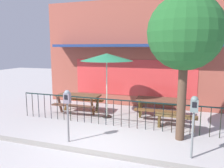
# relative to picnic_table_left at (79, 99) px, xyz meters

# --- Properties ---
(ground) EXTENTS (40.00, 40.00, 0.00)m
(ground) POSITION_rel_picnic_table_left_xyz_m (1.91, -2.72, -0.61)
(ground) COLOR #ADA9AA
(pub_storefront) EXTENTS (8.82, 1.34, 4.94)m
(pub_storefront) POSITION_rel_picnic_table_left_xyz_m (1.91, 2.03, 1.86)
(pub_storefront) COLOR #572C1D
(pub_storefront) RESTS_ON ground
(patio_fence_front) EXTENTS (7.43, 0.04, 0.97)m
(patio_fence_front) POSITION_rel_picnic_table_left_xyz_m (1.91, -1.07, 0.05)
(patio_fence_front) COLOR black
(patio_fence_front) RESTS_ON ground
(picnic_table_left) EXTENTS (1.84, 1.41, 0.79)m
(picnic_table_left) POSITION_rel_picnic_table_left_xyz_m (0.00, 0.00, 0.00)
(picnic_table_left) COLOR brown
(picnic_table_left) RESTS_ON ground
(picnic_table_right) EXTENTS (1.86, 1.44, 0.79)m
(picnic_table_right) POSITION_rel_picnic_table_left_xyz_m (3.35, 0.34, 0.00)
(picnic_table_right) COLOR brown
(picnic_table_right) RESTS_ON ground
(patio_umbrella) EXTENTS (2.04, 2.04, 2.53)m
(patio_umbrella) POSITION_rel_picnic_table_left_xyz_m (1.36, -0.23, 1.76)
(patio_umbrella) COLOR black
(patio_umbrella) RESTS_ON ground
(patio_bench) EXTENTS (1.42, 0.43, 0.48)m
(patio_bench) POSITION_rel_picnic_table_left_xyz_m (4.02, -0.66, -0.26)
(patio_bench) COLOR brown
(patio_bench) RESTS_ON ground
(parking_meter_near) EXTENTS (0.18, 0.17, 1.59)m
(parking_meter_near) POSITION_rel_picnic_table_left_xyz_m (4.48, -2.67, 0.62)
(parking_meter_near) COLOR slate
(parking_meter_near) RESTS_ON ground
(parking_meter_far) EXTENTS (0.18, 0.17, 1.55)m
(parking_meter_far) POSITION_rel_picnic_table_left_xyz_m (1.08, -2.77, 0.59)
(parking_meter_far) COLOR slate
(parking_meter_far) RESTS_ON ground
(street_tree) EXTENTS (2.13, 2.13, 4.22)m
(street_tree) POSITION_rel_picnic_table_left_xyz_m (4.17, -1.55, 2.51)
(street_tree) COLOR #50392A
(street_tree) RESTS_ON ground
(curb_edge) EXTENTS (12.35, 0.20, 0.11)m
(curb_edge) POSITION_rel_picnic_table_left_xyz_m (1.91, -3.24, -0.61)
(curb_edge) COLOR gray
(curb_edge) RESTS_ON ground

